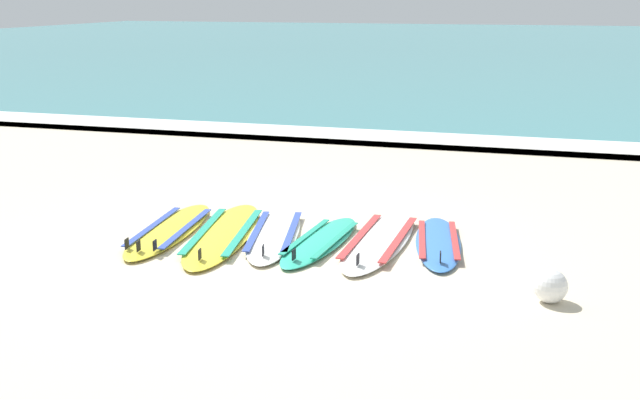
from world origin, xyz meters
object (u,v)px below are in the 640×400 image
object	(u,v)px
surfboard_0	(170,230)
beach_ball	(550,286)
surfboard_3	(320,241)
surfboard_5	(438,242)
surfboard_1	(223,234)
surfboard_4	(379,240)
surfboard_2	(274,234)

from	to	relation	value
surfboard_0	beach_ball	xyz separation A→B (m)	(4.29, -0.95, 0.12)
surfboard_3	surfboard_5	xyz separation A→B (m)	(1.27, 0.33, 0.00)
surfboard_1	surfboard_4	bearing A→B (deg)	8.87
surfboard_2	surfboard_0	bearing A→B (deg)	-170.55
beach_ball	surfboard_3	bearing A→B (deg)	157.15
surfboard_4	beach_ball	bearing A→B (deg)	-34.37
surfboard_2	surfboard_4	xyz separation A→B (m)	(1.21, 0.11, -0.00)
surfboard_5	surfboard_2	bearing A→B (deg)	-173.23
surfboard_0	surfboard_2	bearing A→B (deg)	9.45
surfboard_0	surfboard_2	distance (m)	1.24
surfboard_1	surfboard_3	xyz separation A→B (m)	(1.15, 0.05, 0.00)
surfboard_2	beach_ball	xyz separation A→B (m)	(3.07, -1.16, 0.12)
surfboard_5	beach_ball	size ratio (longest dim) A/B	6.55
surfboard_1	surfboard_0	bearing A→B (deg)	-176.66
beach_ball	surfboard_0	bearing A→B (deg)	167.48
surfboard_1	surfboard_3	distance (m)	1.15
surfboard_5	beach_ball	world-z (taller)	beach_ball
surfboard_2	surfboard_3	xyz separation A→B (m)	(0.59, -0.11, 0.00)
surfboard_4	surfboard_5	world-z (taller)	same
surfboard_4	surfboard_0	bearing A→B (deg)	-172.63
surfboard_0	surfboard_2	world-z (taller)	same
surfboard_0	surfboard_3	world-z (taller)	same
surfboard_1	surfboard_5	distance (m)	2.45
surfboard_1	surfboard_4	xyz separation A→B (m)	(1.77, 0.28, 0.00)
surfboard_3	surfboard_4	bearing A→B (deg)	19.84
surfboard_5	beach_ball	bearing A→B (deg)	-48.70
surfboard_1	beach_ball	bearing A→B (deg)	-15.29
surfboard_0	beach_ball	world-z (taller)	beach_ball
surfboard_2	surfboard_3	distance (m)	0.60
beach_ball	surfboard_4	bearing A→B (deg)	145.63
surfboard_0	surfboard_5	size ratio (longest dim) A/B	1.15
surfboard_4	surfboard_3	bearing A→B (deg)	-160.16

